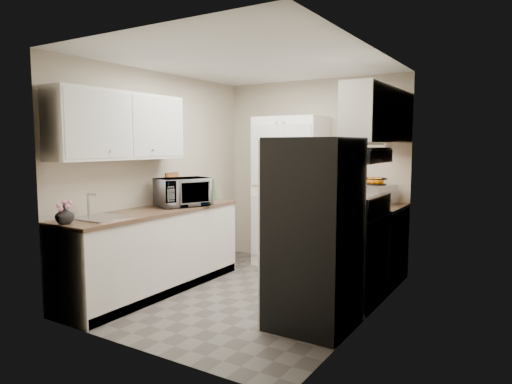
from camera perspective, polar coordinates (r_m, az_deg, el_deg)
ground at (r=5.11m, az=-0.75°, el=-12.73°), size 3.20×3.20×0.00m
room_shell at (r=4.84m, az=-1.02°, el=5.81°), size 2.64×3.24×2.52m
pantry_cabinet at (r=6.12m, az=4.29°, el=-0.04°), size 0.90×0.55×2.00m
base_cabinet_left at (r=5.26m, az=-12.53°, el=-7.35°), size 0.60×2.30×0.88m
countertop_left at (r=5.18m, az=-12.65°, el=-2.39°), size 0.63×2.33×0.04m
base_cabinet_right at (r=5.64m, az=14.49°, el=-6.49°), size 0.60×0.80×0.88m
countertop_right at (r=5.56m, az=14.62°, el=-1.86°), size 0.63×0.83×0.04m
electric_range at (r=4.90m, az=11.51°, el=-7.87°), size 0.71×0.78×1.13m
refrigerator at (r=4.11m, az=7.27°, el=-5.17°), size 0.70×0.72×1.70m
microwave at (r=5.40m, az=-9.10°, el=-0.01°), size 0.61×0.71×0.33m
wine_bottle at (r=5.82m, az=-6.22°, el=0.15°), size 0.07×0.07×0.26m
flower_vase at (r=4.49m, az=-22.82°, el=-2.60°), size 0.20×0.20×0.17m
cutting_board at (r=5.88m, az=-5.51°, el=0.22°), size 0.09×0.21×0.27m
toaster_oven at (r=5.67m, az=14.84°, el=-0.30°), size 0.44×0.50×0.24m
fruit_basket at (r=5.66m, az=14.70°, el=1.52°), size 0.34×0.34×0.12m
kitchen_mat at (r=5.50m, az=3.59°, el=-11.31°), size 0.62×0.80×0.01m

